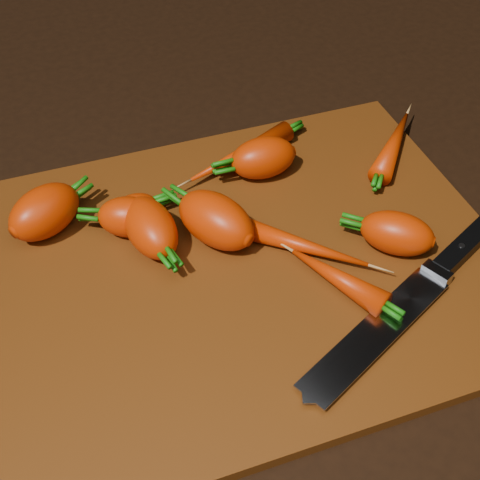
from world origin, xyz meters
name	(u,v)px	position (x,y,z in m)	size (l,w,h in m)	color
ground	(243,272)	(0.00, 0.00, -0.01)	(2.00, 2.00, 0.01)	black
cutting_board	(243,264)	(0.00, 0.00, 0.01)	(0.50, 0.40, 0.01)	#50270C
carrot_0	(44,212)	(-0.17, 0.10, 0.04)	(0.08, 0.05, 0.05)	#C12E05
carrot_1	(128,217)	(-0.09, 0.07, 0.03)	(0.06, 0.04, 0.04)	#C12E05
carrot_2	(150,228)	(-0.08, 0.05, 0.04)	(0.08, 0.05, 0.05)	#C12E05
carrot_3	(216,220)	(-0.02, 0.04, 0.04)	(0.09, 0.05, 0.05)	#C12E05
carrot_4	(263,158)	(0.06, 0.11, 0.03)	(0.07, 0.05, 0.05)	#C12E05
carrot_5	(134,210)	(-0.09, 0.09, 0.03)	(0.05, 0.03, 0.03)	#C12E05
carrot_6	(397,233)	(0.14, -0.03, 0.03)	(0.07, 0.04, 0.04)	#C12E05
carrot_7	(394,144)	(0.22, 0.10, 0.02)	(0.12, 0.03, 0.03)	#C12E05
carrot_8	(299,244)	(0.05, -0.01, 0.02)	(0.14, 0.02, 0.02)	#C12E05
carrot_9	(337,278)	(0.07, -0.06, 0.03)	(0.10, 0.03, 0.03)	#C12E05
carrot_10	(241,154)	(0.05, 0.14, 0.02)	(0.14, 0.02, 0.02)	#C12E05
knife	(388,321)	(0.09, -0.12, 0.02)	(0.27, 0.15, 0.02)	gray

